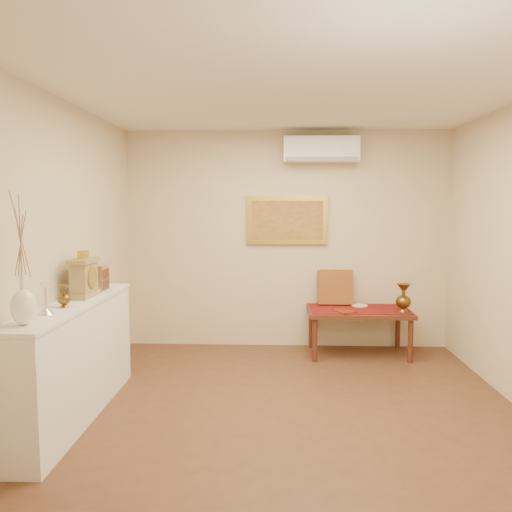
{
  "coord_description": "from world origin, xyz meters",
  "views": [
    {
      "loc": [
        -0.15,
        -3.99,
        1.78
      ],
      "look_at": [
        -0.35,
        1.15,
        1.26
      ],
      "focal_mm": 35.0,
      "sensor_mm": 36.0,
      "label": 1
    }
  ],
  "objects_px": {
    "brass_urn_tall": "(404,294)",
    "wooden_chest": "(98,278)",
    "display_ledge": "(74,360)",
    "mantel_clock": "(84,277)",
    "white_vase": "(21,259)",
    "low_table": "(359,315)"
  },
  "relations": [
    {
      "from": "mantel_clock",
      "to": "low_table",
      "type": "bearing_deg",
      "value": 31.38
    },
    {
      "from": "brass_urn_tall",
      "to": "display_ledge",
      "type": "height_order",
      "value": "display_ledge"
    },
    {
      "from": "brass_urn_tall",
      "to": "low_table",
      "type": "height_order",
      "value": "brass_urn_tall"
    },
    {
      "from": "low_table",
      "to": "wooden_chest",
      "type": "bearing_deg",
      "value": -154.18
    },
    {
      "from": "mantel_clock",
      "to": "wooden_chest",
      "type": "relative_size",
      "value": 1.68
    },
    {
      "from": "brass_urn_tall",
      "to": "wooden_chest",
      "type": "distance_m",
      "value": 3.38
    },
    {
      "from": "mantel_clock",
      "to": "wooden_chest",
      "type": "height_order",
      "value": "mantel_clock"
    },
    {
      "from": "brass_urn_tall",
      "to": "wooden_chest",
      "type": "bearing_deg",
      "value": -159.79
    },
    {
      "from": "display_ledge",
      "to": "low_table",
      "type": "relative_size",
      "value": 1.68
    },
    {
      "from": "brass_urn_tall",
      "to": "low_table",
      "type": "distance_m",
      "value": 0.57
    },
    {
      "from": "white_vase",
      "to": "low_table",
      "type": "xyz_separation_m",
      "value": [
        2.68,
        2.66,
        -0.94
      ]
    },
    {
      "from": "brass_urn_tall",
      "to": "mantel_clock",
      "type": "distance_m",
      "value": 3.51
    },
    {
      "from": "brass_urn_tall",
      "to": "low_table",
      "type": "bearing_deg",
      "value": 165.38
    },
    {
      "from": "display_ledge",
      "to": "low_table",
      "type": "xyz_separation_m",
      "value": [
        2.67,
        1.88,
        -0.01
      ]
    },
    {
      "from": "brass_urn_tall",
      "to": "wooden_chest",
      "type": "relative_size",
      "value": 1.62
    },
    {
      "from": "brass_urn_tall",
      "to": "display_ledge",
      "type": "relative_size",
      "value": 0.2
    },
    {
      "from": "display_ledge",
      "to": "brass_urn_tall",
      "type": "bearing_deg",
      "value": 28.97
    },
    {
      "from": "brass_urn_tall",
      "to": "wooden_chest",
      "type": "xyz_separation_m",
      "value": [
        -3.15,
        -1.16,
        0.35
      ]
    },
    {
      "from": "display_ledge",
      "to": "white_vase",
      "type": "bearing_deg",
      "value": -90.18
    },
    {
      "from": "display_ledge",
      "to": "mantel_clock",
      "type": "height_order",
      "value": "mantel_clock"
    },
    {
      "from": "white_vase",
      "to": "mantel_clock",
      "type": "xyz_separation_m",
      "value": [
        0.01,
        1.03,
        -0.27
      ]
    },
    {
      "from": "white_vase",
      "to": "display_ledge",
      "type": "xyz_separation_m",
      "value": [
        0.0,
        0.78,
        -0.93
      ]
    }
  ]
}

